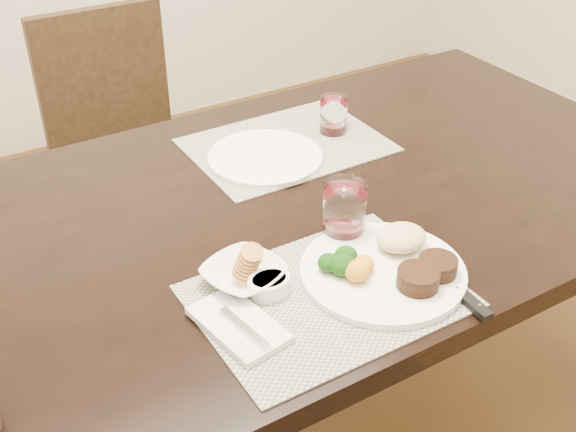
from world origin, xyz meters
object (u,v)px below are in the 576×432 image
chair_far (122,139)px  far_plate (265,157)px  dinner_plate (390,265)px  steak_knife (456,291)px  cracker_bowl (243,274)px  wine_glass_near (344,213)px

chair_far → far_plate: chair_far is taller
dinner_plate → far_plate: size_ratio=1.13×
chair_far → steak_knife: chair_far is taller
chair_far → far_plate: 0.80m
cracker_bowl → wine_glass_near: size_ratio=1.49×
chair_far → far_plate: bearing=-81.8°
far_plate → steak_knife: bearing=-85.4°
cracker_bowl → far_plate: cracker_bowl is taller
steak_knife → wine_glass_near: bearing=107.6°
cracker_bowl → steak_knife: bearing=-35.9°
chair_far → steak_knife: size_ratio=3.49×
steak_knife → wine_glass_near: wine_glass_near is taller
steak_knife → far_plate: 0.60m
cracker_bowl → wine_glass_near: wine_glass_near is taller
wine_glass_near → cracker_bowl: bearing=-172.7°
steak_knife → cracker_bowl: (-0.31, 0.22, 0.01)m
wine_glass_near → chair_far: bearing=94.7°
chair_far → dinner_plate: 1.28m
steak_knife → far_plate: steak_knife is taller
dinner_plate → cracker_bowl: cracker_bowl is taller
cracker_bowl → wine_glass_near: 0.25m
chair_far → cracker_bowl: 1.17m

